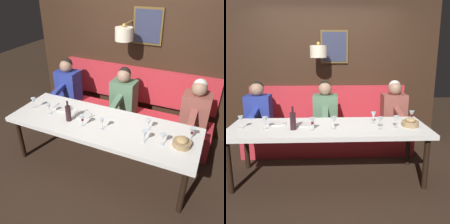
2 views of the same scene
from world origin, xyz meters
TOP-DOWN VIEW (x-y plane):
  - ground_plane at (0.00, 0.00)m, footprint 12.00×12.00m
  - dining_table at (0.00, 0.00)m, footprint 0.90×2.62m
  - banquette_bench at (0.89, 0.00)m, footprint 0.52×2.82m
  - back_wall_panel at (1.46, 0.00)m, footprint 0.59×4.02m
  - diner_nearest at (0.88, -1.11)m, footprint 0.60×0.40m
  - diner_near at (0.88, 0.05)m, footprint 0.60×0.40m
  - diner_middle at (0.88, 1.14)m, footprint 0.60×0.40m
  - place_setting_0 at (0.07, 0.34)m, footprint 0.24×0.31m
  - place_setting_1 at (0.13, 0.72)m, footprint 0.24×0.33m
  - wine_glass_0 at (-0.04, 1.12)m, footprint 0.07×0.07m
  - wine_glass_1 at (0.14, -1.16)m, footprint 0.07×0.07m
  - wine_glass_2 at (-0.17, 0.20)m, footprint 0.07×0.07m
  - wine_glass_3 at (-0.17, -0.66)m, footprint 0.07×0.07m
  - wine_glass_4 at (-0.10, 0.80)m, footprint 0.07×0.07m
  - wine_glass_5 at (-0.13, -0.87)m, footprint 0.07×0.07m
  - wine_glass_6 at (0.11, -0.62)m, footprint 0.07×0.07m
  - wine_glass_7 at (-0.13, -0.07)m, footprint 0.07×0.07m
  - wine_bottle at (-0.13, 0.45)m, footprint 0.08×0.08m
  - bread_bowl at (-0.05, -1.08)m, footprint 0.22×0.22m

SIDE VIEW (x-z plane):
  - ground_plane at x=0.00m, z-range 0.00..0.00m
  - banquette_bench at x=0.89m, z-range 0.00..0.45m
  - dining_table at x=0.00m, z-range 0.31..1.05m
  - place_setting_0 at x=0.07m, z-range 0.74..0.75m
  - place_setting_1 at x=0.13m, z-range 0.74..0.75m
  - bread_bowl at x=-0.05m, z-range 0.73..0.85m
  - diner_nearest at x=0.88m, z-range 0.42..1.21m
  - diner_near at x=0.88m, z-range 0.42..1.21m
  - diner_middle at x=0.88m, z-range 0.42..1.21m
  - wine_glass_1 at x=0.14m, z-range 0.77..0.94m
  - wine_glass_2 at x=-0.17m, z-range 0.77..0.94m
  - wine_bottle at x=-0.13m, z-range 0.71..1.01m
  - wine_glass_0 at x=-0.04m, z-range 0.77..0.94m
  - wine_glass_3 at x=-0.17m, z-range 0.77..0.94m
  - wine_glass_4 at x=-0.10m, z-range 0.77..0.94m
  - wine_glass_5 at x=-0.13m, z-range 0.77..0.94m
  - wine_glass_6 at x=0.11m, z-range 0.77..0.94m
  - wine_glass_7 at x=-0.13m, z-range 0.77..0.94m
  - back_wall_panel at x=1.46m, z-range -0.08..2.82m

